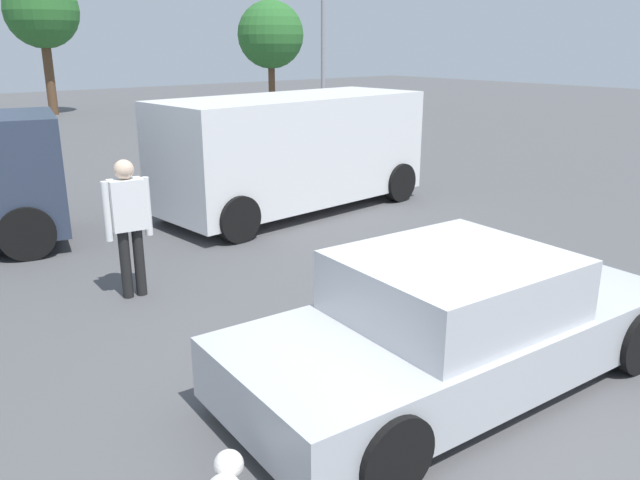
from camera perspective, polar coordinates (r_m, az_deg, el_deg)
The scene contains 6 objects.
ground_plane at distance 6.00m, azimuth 12.38°, elevation -13.69°, with size 80.00×80.00×0.00m, color #515154.
sedan_foreground at distance 6.01m, azimuth 12.08°, elevation -7.40°, with size 4.61×2.20×1.26m.
van_white at distance 11.87m, azimuth -2.50°, elevation 8.11°, with size 5.28×2.43×2.12m.
pedestrian at distance 8.04m, azimuth -16.81°, elevation 2.03°, with size 0.56×0.30×1.73m.
tree_back_center at distance 32.52m, azimuth -4.44°, elevation 17.85°, with size 3.21×3.21×4.97m.
tree_back_right at distance 30.41m, azimuth -23.67°, elevation 18.20°, with size 3.03×3.03×5.78m.
Camera 1 is at (-4.15, -3.08, 3.06)m, focal length 35.72 mm.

